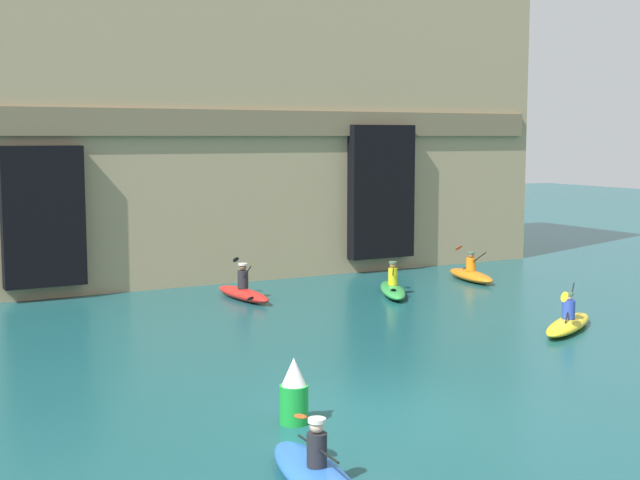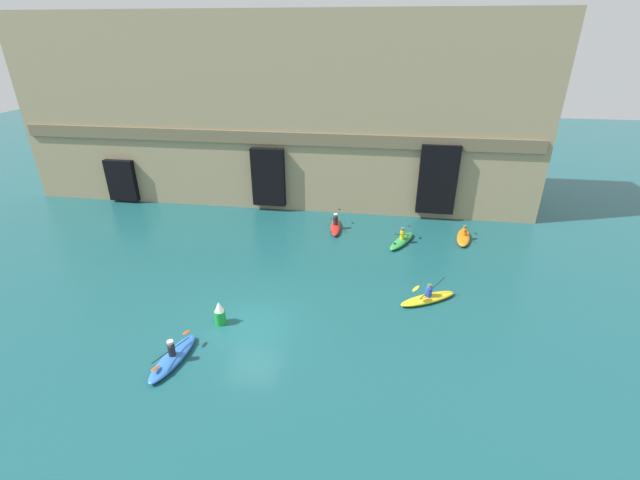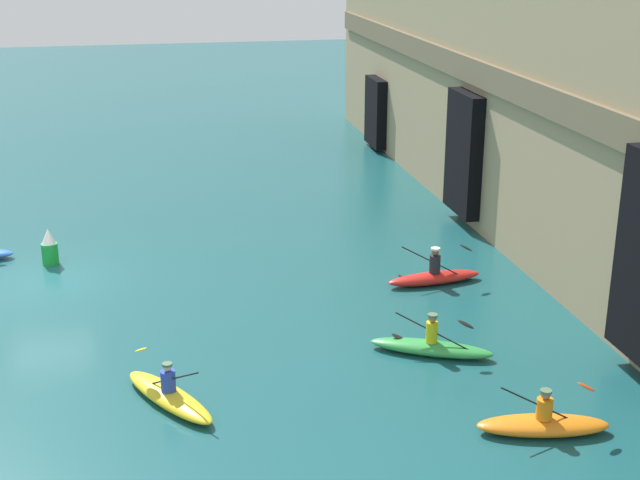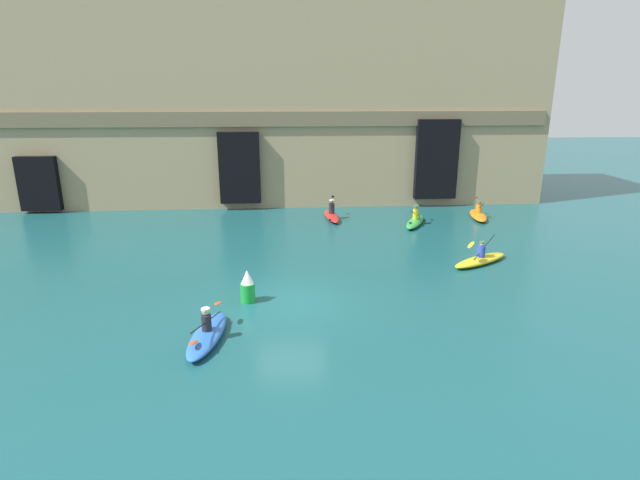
# 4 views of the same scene
# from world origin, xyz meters

# --- Properties ---
(ground_plane) EXTENTS (120.00, 120.00, 0.00)m
(ground_plane) POSITION_xyz_m (0.00, 0.00, 0.00)
(ground_plane) COLOR #195156
(cliff_bluff) EXTENTS (38.89, 8.11, 13.76)m
(cliff_bluff) POSITION_xyz_m (-2.80, 18.35, 6.85)
(cliff_bluff) COLOR #9E8966
(cliff_bluff) RESTS_ON ground
(kayak_blue) EXTENTS (1.27, 3.18, 1.04)m
(kayak_blue) POSITION_xyz_m (-2.52, -2.73, 0.20)
(kayak_blue) COLOR blue
(kayak_blue) RESTS_ON ground
(kayak_red) EXTENTS (0.93, 3.00, 1.26)m
(kayak_red) POSITION_xyz_m (2.58, 11.52, 0.24)
(kayak_red) COLOR red
(kayak_red) RESTS_ON ground
(kayak_yellow) EXTENTS (3.09, 2.25, 1.17)m
(kayak_yellow) POSITION_xyz_m (8.25, 3.35, 0.20)
(kayak_yellow) COLOR yellow
(kayak_yellow) RESTS_ON ground
(kayak_orange) EXTENTS (1.33, 2.93, 1.18)m
(kayak_orange) POSITION_xyz_m (11.12, 11.07, 0.22)
(kayak_orange) COLOR orange
(kayak_orange) RESTS_ON ground
(kayak_green) EXTENTS (2.02, 3.09, 1.09)m
(kayak_green) POSITION_xyz_m (7.09, 9.93, 0.21)
(kayak_green) COLOR green
(kayak_green) RESTS_ON ground
(marker_buoy) EXTENTS (0.52, 0.52, 1.19)m
(marker_buoy) POSITION_xyz_m (-1.49, 0.03, 0.55)
(marker_buoy) COLOR green
(marker_buoy) RESTS_ON ground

